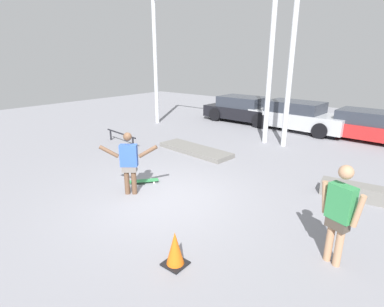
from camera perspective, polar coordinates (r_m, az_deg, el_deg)
The scene contains 12 objects.
ground_plane at distance 7.65m, azimuth -5.35°, elevation -8.53°, with size 36.00×36.00×0.00m, color gray.
skateboarder at distance 7.70m, azimuth -11.89°, elevation -1.40°, with size 1.19×1.01×1.64m.
skateboard at distance 8.60m, azimuth -9.14°, elevation -5.17°, with size 0.66×0.77×0.08m.
grind_box at distance 8.61m, azimuth 31.08°, elevation -6.73°, with size 2.34×0.47×0.37m, color slate.
manual_pad at distance 11.24m, azimuth 0.58°, elevation 0.70°, with size 3.02×0.94×0.16m, color slate.
grind_rail at distance 12.58m, azimuth -13.36°, elevation 3.36°, with size 2.10×0.32×0.46m.
canopy_support_left at distance 14.10m, azimuth 2.48°, elevation 19.59°, with size 6.55×0.20×6.18m.
parked_car_black at distance 16.88m, azimuth 9.86°, elevation 8.26°, with size 4.43×2.07×1.37m.
parked_car_silver at distance 15.48m, azimuth 19.37°, elevation 6.71°, with size 4.70×2.17×1.39m.
parked_car_red at distance 14.81m, azimuth 30.59°, elevation 4.50°, with size 4.12×2.07×1.26m.
bystander at distance 5.53m, azimuth 26.30°, elevation -9.83°, with size 0.74×0.34×1.79m.
traffic_cone at distance 5.30m, azimuth -3.25°, elevation -17.71°, with size 0.38×0.38×0.63m.
Camera 1 is at (4.85, -4.85, 3.38)m, focal length 28.00 mm.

